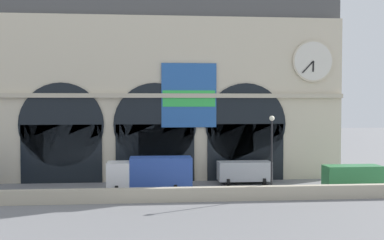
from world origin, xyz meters
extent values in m
plane|color=slate|center=(0.00, 0.00, 0.00)|extent=(200.00, 200.00, 0.00)
cube|color=#B2A891|center=(0.00, -4.69, 0.57)|extent=(90.00, 0.70, 1.14)
cube|color=beige|center=(0.00, 7.09, 8.38)|extent=(38.93, 4.18, 16.76)
cube|color=black|center=(-9.27, 4.95, 2.91)|extent=(7.93, 0.20, 5.82)
cylinder|color=black|center=(-9.27, 4.95, 5.82)|extent=(8.34, 0.20, 8.34)
cube|color=black|center=(0.00, 4.95, 2.91)|extent=(7.93, 0.20, 5.82)
cylinder|color=black|center=(0.00, 4.95, 5.82)|extent=(8.34, 0.20, 8.34)
cube|color=black|center=(9.27, 4.95, 2.91)|extent=(7.93, 0.20, 5.82)
cylinder|color=black|center=(9.27, 4.95, 5.82)|extent=(8.34, 0.20, 8.34)
cylinder|color=beige|center=(16.28, 4.85, 12.29)|extent=(4.30, 0.25, 4.30)
cylinder|color=silver|center=(16.28, 4.73, 12.29)|extent=(3.98, 0.06, 3.98)
cube|color=black|center=(16.27, 4.67, 11.74)|extent=(0.19, 0.04, 1.10)
cube|color=black|center=(15.70, 4.65, 11.67)|extent=(1.25, 0.04, 1.31)
cube|color=#2659A5|center=(3.42, 4.83, 8.74)|extent=(5.57, 0.12, 6.48)
cube|color=green|center=(3.42, 4.75, 8.41)|extent=(5.35, 0.04, 1.65)
cube|color=#C0B49A|center=(0.00, 4.85, 8.70)|extent=(38.93, 0.50, 0.44)
cube|color=white|center=(-3.31, -0.46, 1.57)|extent=(2.00, 2.30, 2.30)
cube|color=#28479E|center=(0.44, -0.46, 1.77)|extent=(5.50, 2.30, 2.70)
cylinder|color=black|center=(-3.41, -1.49, 0.42)|extent=(0.28, 0.84, 0.84)
cylinder|color=black|center=(-3.41, 0.58, 0.42)|extent=(0.28, 0.84, 0.84)
cylinder|color=black|center=(1.69, -1.49, 0.42)|extent=(0.28, 0.84, 0.84)
cylinder|color=black|center=(1.69, 0.58, 0.42)|extent=(0.28, 0.84, 0.84)
cube|color=#ADB2B7|center=(8.72, 2.88, 1.27)|extent=(5.20, 2.00, 1.86)
cylinder|color=black|center=(6.95, 1.98, 0.34)|extent=(0.28, 0.68, 0.68)
cylinder|color=black|center=(6.95, 3.78, 0.34)|extent=(0.28, 0.68, 0.68)
cylinder|color=black|center=(10.48, 1.98, 0.34)|extent=(0.28, 0.68, 0.68)
cylinder|color=black|center=(10.48, 3.78, 0.34)|extent=(0.28, 0.68, 0.68)
cube|color=#2D7A42|center=(18.09, -0.85, 1.27)|extent=(5.20, 2.00, 1.86)
cylinder|color=black|center=(16.32, -1.75, 0.34)|extent=(0.28, 0.68, 0.68)
cylinder|color=black|center=(16.32, 0.05, 0.34)|extent=(0.28, 0.68, 0.68)
cylinder|color=black|center=(19.86, -1.75, 0.34)|extent=(0.28, 0.68, 0.68)
cylinder|color=black|center=(19.86, 0.05, 0.34)|extent=(0.28, 0.68, 0.68)
cylinder|color=black|center=(9.64, -3.89, 3.25)|extent=(0.16, 0.16, 6.50)
sphere|color=#F2EDCC|center=(9.64, -3.89, 6.68)|extent=(0.44, 0.44, 0.44)
camera|label=1|loc=(-0.46, -41.38, 7.97)|focal=42.92mm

